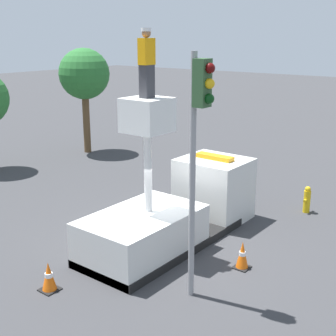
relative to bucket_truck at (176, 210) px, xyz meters
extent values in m
plane|color=#38383A|center=(-0.59, 0.00, -0.90)|extent=(120.00, 120.00, 0.00)
cube|color=black|center=(-0.59, 0.00, -0.78)|extent=(5.37, 2.21, 0.24)
cube|color=silver|center=(-1.54, 0.00, -0.26)|extent=(3.48, 2.15, 1.27)
cube|color=silver|center=(2.09, 0.00, 0.13)|extent=(1.90, 2.15, 2.06)
cube|color=black|center=(3.05, 0.00, 0.54)|extent=(0.03, 1.83, 0.82)
cube|color=orange|center=(2.09, 0.00, 1.23)|extent=(0.36, 1.29, 0.14)
cylinder|color=silver|center=(-1.26, 0.00, 1.54)|extent=(0.22, 0.22, 2.33)
cube|color=white|center=(-1.26, 0.00, 3.06)|extent=(1.10, 1.10, 0.90)
cube|color=#38383D|center=(-1.26, 0.00, 3.93)|extent=(0.34, 0.26, 0.84)
cube|color=#F29E0C|center=(-1.26, 0.00, 4.68)|extent=(0.40, 0.26, 0.66)
sphere|color=#9E704C|center=(-1.26, 0.00, 5.12)|extent=(0.23, 0.23, 0.23)
cylinder|color=white|center=(-1.26, 0.00, 5.21)|extent=(0.26, 0.26, 0.09)
cylinder|color=gray|center=(-2.34, -2.22, 1.94)|extent=(0.14, 0.14, 5.67)
cube|color=#2D512D|center=(-2.34, -2.43, 4.12)|extent=(0.34, 0.28, 1.00)
sphere|color=#490707|center=(-2.34, -2.62, 4.43)|extent=(0.22, 0.22, 0.22)
sphere|color=gold|center=(-2.34, -2.62, 4.12)|extent=(0.22, 0.22, 0.22)
sphere|color=#083710|center=(-2.34, -2.62, 3.81)|extent=(0.22, 0.22, 0.22)
cylinder|color=gold|center=(4.54, -2.29, -0.50)|extent=(0.24, 0.24, 0.79)
sphere|color=gold|center=(4.54, -2.29, -0.05)|extent=(0.20, 0.20, 0.20)
cylinder|color=gold|center=(4.36, -2.29, -0.43)|extent=(0.12, 0.09, 0.09)
cylinder|color=gold|center=(4.72, -2.29, -0.43)|extent=(0.12, 0.09, 0.09)
cube|color=black|center=(-4.31, 0.58, -0.88)|extent=(0.44, 0.44, 0.03)
cone|color=orange|center=(-4.31, 0.58, -0.53)|extent=(0.37, 0.37, 0.74)
cylinder|color=white|center=(-4.31, 0.58, -0.49)|extent=(0.19, 0.19, 0.10)
cube|color=black|center=(-0.43, -2.54, -0.88)|extent=(0.41, 0.41, 0.03)
cone|color=orange|center=(-0.43, -2.54, -0.52)|extent=(0.34, 0.34, 0.76)
cylinder|color=white|center=(-0.43, -2.54, -0.48)|extent=(0.18, 0.18, 0.11)
cylinder|color=brown|center=(5.82, 10.26, 0.69)|extent=(0.36, 0.36, 3.17)
sphere|color=#286B2D|center=(5.82, 10.26, 3.18)|extent=(2.57, 2.57, 2.57)
camera|label=1|loc=(-10.50, -7.92, 5.09)|focal=50.00mm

